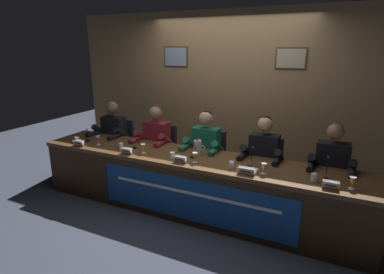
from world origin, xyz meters
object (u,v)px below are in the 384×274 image
object	(u,v)px
panelist_center	(204,149)
document_stack_right	(248,170)
nameplate_left	(126,151)
microphone_center	(194,151)
panelist_right	(262,158)
water_cup_far_right	(314,178)
nameplate_center	(180,159)
nameplate_right	(246,171)
water_cup_far_left	(77,140)
juice_glass_right	(264,166)
chair_left	(162,155)
chair_right	(264,173)
chair_far_left	(120,148)
microphone_far_left	(89,136)
juice_glass_left	(143,147)
panelist_far_right	(331,168)
chair_center	(209,163)
water_cup_center	(173,156)
nameplate_far_left	(79,143)
conference_table	(188,176)
water_cup_left	(121,146)
juice_glass_center	(195,156)
panelist_far_left	(111,135)
water_pitcher_central	(198,147)
water_cup_right	(232,165)
chair_far_right	(329,184)
juice_glass_far_left	(98,139)
microphone_left	(136,142)
juice_glass_far_right	(353,181)
panelist_left	(154,142)
microphone_far_right	(327,172)
nameplate_far_right	(331,185)
microphone_right	(251,160)

from	to	relation	value
panelist_center	document_stack_right	distance (m)	0.93
nameplate_left	microphone_center	bearing A→B (deg)	18.72
panelist_right	water_cup_far_right	xyz separation A→B (m)	(0.65, -0.52, 0.05)
nameplate_center	nameplate_right	size ratio (longest dim) A/B	0.86
water_cup_far_left	water_cup_far_right	size ratio (longest dim) A/B	1.00
water_cup_far_left	juice_glass_right	bearing A→B (deg)	0.37
chair_left	chair_right	distance (m)	1.59
chair_far_left	microphone_far_left	bearing A→B (deg)	-94.15
juice_glass_left	document_stack_right	world-z (taller)	juice_glass_left
microphone_center	panelist_far_right	distance (m)	1.60
chair_far_left	juice_glass_right	size ratio (longest dim) A/B	7.38
chair_center	juice_glass_right	distance (m)	1.26
chair_left	water_cup_center	xyz separation A→B (m)	(0.62, -0.76, 0.33)
water_cup_far_left	microphone_far_left	size ratio (longest dim) A/B	0.39
nameplate_far_left	panelist_right	distance (m)	2.49
conference_table	panelist_right	size ratio (longest dim) A/B	3.45
juice_glass_left	water_cup_center	distance (m)	0.45
conference_table	nameplate_right	bearing A→B (deg)	-11.39
water_cup_left	water_cup_far_left	bearing A→B (deg)	-177.26
chair_center	juice_glass_center	bearing A→B (deg)	-80.21
panelist_far_left	water_pitcher_central	bearing A→B (deg)	-9.83
juice_glass_left	juice_glass_right	size ratio (longest dim) A/B	1.00
water_cup_right	water_pitcher_central	bearing A→B (deg)	153.78
water_cup_far_right	document_stack_right	bearing A→B (deg)	-179.31
nameplate_center	water_cup_center	distance (m)	0.16
water_cup_far_right	water_pitcher_central	bearing A→B (deg)	170.53
nameplate_right	panelist_far_right	size ratio (longest dim) A/B	0.15
water_cup_left	chair_far_right	distance (m)	2.69
water_cup_left	water_pitcher_central	world-z (taller)	water_pitcher_central
water_cup_right	water_cup_far_right	world-z (taller)	same
juice_glass_far_left	microphone_left	size ratio (longest dim) A/B	0.57
nameplate_center	juice_glass_far_right	bearing A→B (deg)	2.66
water_cup_center	chair_right	world-z (taller)	chair_right
panelist_far_right	juice_glass_far_right	bearing A→B (deg)	-69.32
juice_glass_center	chair_left	bearing A→B (deg)	140.85
nameplate_left	chair_center	xyz separation A→B (m)	(0.80, 0.86, -0.33)
chair_far_left	juice_glass_left	distance (m)	1.28
document_stack_right	juice_glass_far_right	bearing A→B (deg)	-1.05
panelist_far_left	chair_far_right	world-z (taller)	panelist_far_left
microphone_left	nameplate_center	distance (m)	0.84
water_cup_far_right	panelist_left	bearing A→B (deg)	167.01
microphone_center	microphone_far_right	xyz separation A→B (m)	(1.52, -0.00, 0.00)
panelist_center	juice_glass_center	bearing A→B (deg)	-76.78
juice_glass_far_left	juice_glass_right	bearing A→B (deg)	-1.09
chair_far_left	nameplate_right	world-z (taller)	chair_far_left
panelist_far_left	document_stack_right	xyz separation A→B (m)	(2.36, -0.53, 0.02)
panelist_far_right	nameplate_far_right	distance (m)	0.64
nameplate_right	juice_glass_far_left	bearing A→B (deg)	176.28
microphone_right	document_stack_right	size ratio (longest dim) A/B	1.02
juice_glass_right	microphone_right	bearing A→B (deg)	141.35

